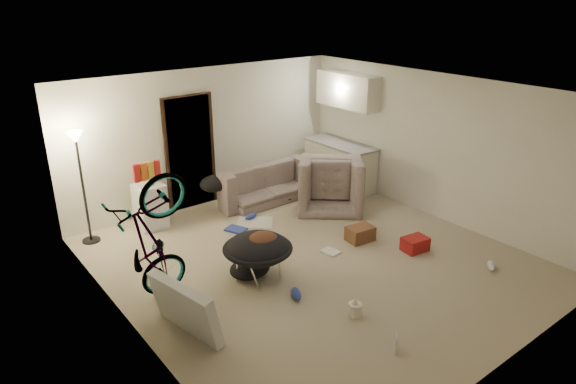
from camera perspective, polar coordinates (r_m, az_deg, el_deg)
floor at (r=7.74m, az=2.72°, el=-7.60°), size 5.50×6.00×0.02m
ceiling at (r=6.87m, az=3.09°, el=11.06°), size 5.50×6.00×0.02m
wall_back at (r=9.58m, az=-8.98°, el=6.13°), size 5.50×0.02×2.50m
wall_front at (r=5.51m, az=23.91°, el=-7.60°), size 5.50×0.02×2.50m
wall_left at (r=5.93m, az=-17.86°, el=-4.64°), size 0.02×6.00×2.50m
wall_right at (r=9.17m, az=16.14°, el=4.84°), size 0.02×6.00×2.50m
doorway at (r=9.43m, az=-10.90°, el=4.30°), size 0.85×0.10×2.04m
door_trim at (r=9.40m, az=-10.81°, el=4.26°), size 0.97×0.04×2.10m
floor_lamp at (r=8.38m, az=-22.17°, el=2.92°), size 0.28×0.28×1.81m
kitchen_counter at (r=10.42m, az=5.79°, el=2.91°), size 0.60×1.50×0.88m
counter_top at (r=10.28m, az=5.89°, el=5.33°), size 0.64×1.54×0.04m
kitchen_uppers at (r=10.13m, az=6.66°, el=11.16°), size 0.38×1.40×0.65m
sofa at (r=9.80m, az=-3.26°, el=0.71°), size 1.87×0.74×0.55m
armchair at (r=9.55m, az=4.66°, el=0.71°), size 1.51×1.50×0.74m
bicycle at (r=6.75m, az=-14.67°, el=-8.37°), size 1.81×0.80×1.04m
book_asset at (r=6.07m, az=11.85°, el=-17.23°), size 0.26×0.26×0.02m
mini_fridge at (r=8.90m, az=-15.06°, el=-1.52°), size 0.45×0.45×0.76m
snack_box_0 at (r=8.62m, az=-16.49°, el=1.99°), size 0.10×0.07×0.30m
snack_box_1 at (r=8.66m, az=-15.76°, el=2.17°), size 0.10×0.07×0.30m
snack_box_2 at (r=8.70m, az=-15.03°, el=2.33°), size 0.11×0.09×0.30m
snack_box_3 at (r=8.75m, az=-14.32°, el=2.50°), size 0.12×0.10×0.30m
saucer_chair at (r=7.05m, az=-3.37°, el=-6.90°), size 0.96×0.96×0.68m
hoodie at (r=6.96m, az=-2.92°, el=-5.43°), size 0.54×0.48×0.22m
sofa_drape at (r=9.23m, az=-8.13°, el=0.95°), size 0.61×0.52×0.28m
tv_box at (r=6.17m, az=-11.35°, el=-12.57°), size 0.46×1.07×0.70m
drink_case_a at (r=8.32m, az=8.02°, el=-4.60°), size 0.45×0.35×0.24m
drink_case_b at (r=8.18m, az=13.93°, el=-5.63°), size 0.41×0.33×0.22m
juicer at (r=6.54m, az=7.45°, el=-12.71°), size 0.17×0.17×0.24m
newspaper at (r=8.93m, az=-3.69°, el=-3.36°), size 0.76×0.74×0.01m
book_blue at (r=8.66m, az=-5.81°, el=-4.15°), size 0.36×0.40×0.03m
book_white at (r=7.95m, az=4.75°, el=-6.63°), size 0.24×0.29×0.02m
shoe_0 at (r=9.04m, az=-4.15°, el=-2.72°), size 0.29×0.16×0.10m
shoe_1 at (r=9.33m, az=-6.20°, el=-2.02°), size 0.26×0.18×0.09m
shoe_2 at (r=6.85m, az=0.92°, el=-11.23°), size 0.23×0.31×0.11m
shoe_4 at (r=8.04m, az=21.65°, el=-7.61°), size 0.28×0.25×0.10m
clothes_lump_a at (r=7.33m, az=-4.25°, el=-8.45°), size 0.76×0.70×0.20m
clothes_lump_b at (r=9.83m, az=-0.46°, el=-0.43°), size 0.64×0.62×0.15m
clothes_lump_c at (r=8.07m, az=-2.64°, el=-5.68°), size 0.57×0.55×0.13m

